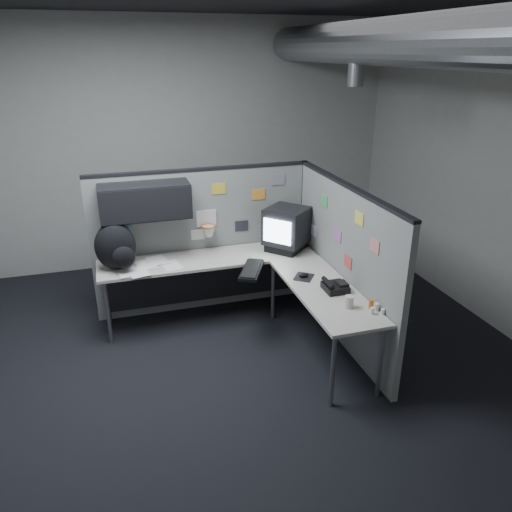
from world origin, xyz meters
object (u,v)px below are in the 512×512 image
object	(u,v)px
desk	(237,275)
keyboard	(252,270)
phone	(335,287)
monitor	(287,229)
backpack	(116,247)

from	to	relation	value
desk	keyboard	distance (m)	0.26
desk	phone	bearing A→B (deg)	-49.37
monitor	phone	distance (m)	1.12
desk	keyboard	bearing A→B (deg)	-64.35
desk	monitor	xyz separation A→B (m)	(0.63, 0.27, 0.36)
desk	phone	world-z (taller)	phone
backpack	monitor	bearing A→B (deg)	-3.65
keyboard	backpack	size ratio (longest dim) A/B	1.08
phone	backpack	distance (m)	2.18
keyboard	backpack	distance (m)	1.37
monitor	phone	xyz separation A→B (m)	(0.08, -1.10, -0.20)
keyboard	phone	distance (m)	0.88
phone	backpack	xyz separation A→B (m)	(-1.89, 1.07, 0.20)
monitor	phone	bearing A→B (deg)	-83.40
desk	keyboard	size ratio (longest dim) A/B	4.36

